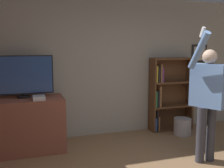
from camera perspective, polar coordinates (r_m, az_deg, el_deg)
name	(u,v)px	position (r m, az deg, el deg)	size (l,w,h in m)	color
wall_back	(112,66)	(5.19, 0.04, 3.84)	(6.82, 0.09, 2.70)	#B2AD9E
tv_ledge	(25,125)	(4.64, -18.36, -8.43)	(1.27, 0.69, 0.89)	#93513D
television	(23,76)	(4.56, -18.80, 1.65)	(0.97, 0.22, 0.70)	black
game_console	(39,98)	(4.35, -15.62, -2.91)	(0.19, 0.23, 0.06)	white
bookshelf	(168,94)	(5.58, 12.01, -2.21)	(0.92, 0.28, 1.51)	brown
person	(208,94)	(4.11, 20.18, -2.09)	(0.64, 0.59, 2.00)	#383842
waste_bin	(182,126)	(5.46, 15.06, -8.92)	(0.34, 0.34, 0.33)	#B7B7BC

